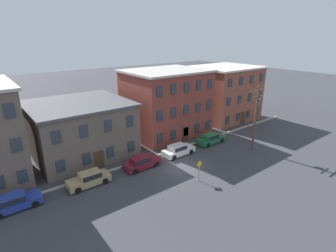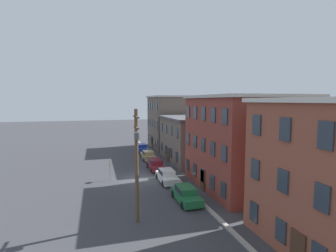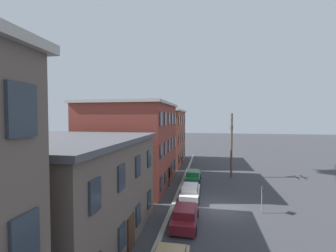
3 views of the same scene
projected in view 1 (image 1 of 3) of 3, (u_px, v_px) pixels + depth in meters
name	position (u px, v px, depth m)	size (l,w,h in m)	color
ground_plane	(181.00, 168.00, 31.00)	(200.00, 200.00, 0.00)	#38383D
kerb_strip	(159.00, 155.00, 34.34)	(56.00, 0.36, 0.16)	#9E998E
apartment_midblock	(80.00, 128.00, 34.06)	(12.08, 11.44, 6.94)	#66564C
apartment_far	(166.00, 102.00, 40.74)	(12.10, 9.83, 10.04)	brown
apartment_annex	(224.00, 93.00, 48.67)	(11.78, 9.99, 9.64)	brown
car_blue	(14.00, 202.00, 23.55)	(4.40, 1.92, 1.43)	#233899
car_tan	(89.00, 178.00, 27.40)	(4.40, 1.92, 1.43)	tan
car_maroon	(142.00, 162.00, 30.95)	(4.40, 1.92, 1.43)	maroon
car_white	(178.00, 150.00, 34.29)	(4.40, 1.92, 1.43)	silver
car_green	(211.00, 138.00, 38.01)	(4.40, 1.92, 1.43)	#1E6638
caution_sign	(199.00, 167.00, 27.82)	(0.90, 0.08, 2.50)	slate
utility_pole	(256.00, 115.00, 34.56)	(2.40, 0.44, 8.84)	brown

